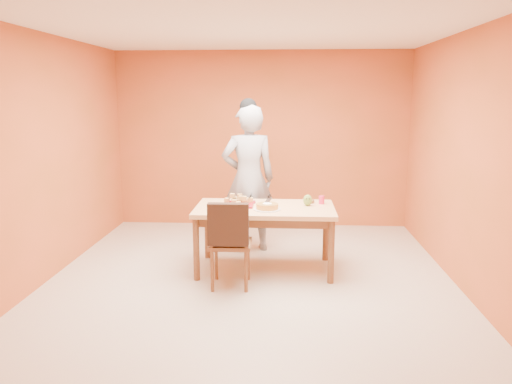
# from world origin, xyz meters

# --- Properties ---
(floor) EXTENTS (5.00, 5.00, 0.00)m
(floor) POSITION_xyz_m (0.00, 0.00, 0.00)
(floor) COLOR beige
(floor) RESTS_ON ground
(ceiling) EXTENTS (5.00, 5.00, 0.00)m
(ceiling) POSITION_xyz_m (0.00, 0.00, 2.70)
(ceiling) COLOR white
(ceiling) RESTS_ON wall_back
(wall_back) EXTENTS (4.50, 0.00, 4.50)m
(wall_back) POSITION_xyz_m (0.00, 2.50, 1.35)
(wall_back) COLOR #CE582F
(wall_back) RESTS_ON floor
(wall_left) EXTENTS (0.00, 5.00, 5.00)m
(wall_left) POSITION_xyz_m (-2.25, 0.00, 1.35)
(wall_left) COLOR #CE582F
(wall_left) RESTS_ON floor
(wall_right) EXTENTS (0.00, 5.00, 5.00)m
(wall_right) POSITION_xyz_m (2.25, 0.00, 1.35)
(wall_right) COLOR #CE582F
(wall_right) RESTS_ON floor
(dining_table) EXTENTS (1.60, 0.90, 0.76)m
(dining_table) POSITION_xyz_m (0.14, 0.40, 0.67)
(dining_table) COLOR #E7B178
(dining_table) RESTS_ON floor
(dining_chair) EXTENTS (0.45, 0.52, 0.96)m
(dining_chair) POSITION_xyz_m (-0.20, -0.16, 0.50)
(dining_chair) COLOR brown
(dining_chair) RESTS_ON floor
(pastry_pile) EXTENTS (0.32, 0.32, 0.10)m
(pastry_pile) POSITION_xyz_m (-0.17, 0.46, 0.83)
(pastry_pile) COLOR tan
(pastry_pile) RESTS_ON pastry_platter
(person) EXTENTS (0.78, 0.60, 1.91)m
(person) POSITION_xyz_m (-0.10, 1.16, 0.96)
(person) COLOR gray
(person) RESTS_ON floor
(pastry_platter) EXTENTS (0.36, 0.36, 0.02)m
(pastry_platter) POSITION_xyz_m (-0.17, 0.46, 0.77)
(pastry_platter) COLOR maroon
(pastry_platter) RESTS_ON dining_table
(red_dinner_plate) EXTENTS (0.26, 0.26, 0.01)m
(red_dinner_plate) POSITION_xyz_m (-0.10, 0.61, 0.77)
(red_dinner_plate) COLOR maroon
(red_dinner_plate) RESTS_ON dining_table
(white_cake_plate) EXTENTS (0.35, 0.35, 0.01)m
(white_cake_plate) POSITION_xyz_m (0.18, 0.24, 0.77)
(white_cake_plate) COLOR white
(white_cake_plate) RESTS_ON dining_table
(sponge_cake) EXTENTS (0.32, 0.32, 0.06)m
(sponge_cake) POSITION_xyz_m (0.18, 0.24, 0.80)
(sponge_cake) COLOR #E9963C
(sponge_cake) RESTS_ON white_cake_plate
(cake_server) EXTENTS (0.09, 0.29, 0.01)m
(cake_server) POSITION_xyz_m (0.19, 0.42, 0.84)
(cake_server) COLOR silver
(cake_server) RESTS_ON sponge_cake
(egg_ornament) EXTENTS (0.12, 0.10, 0.13)m
(egg_ornament) POSITION_xyz_m (0.64, 0.48, 0.83)
(egg_ornament) COLOR olive
(egg_ornament) RESTS_ON dining_table
(magenta_glass) EXTENTS (0.08, 0.08, 0.10)m
(magenta_glass) POSITION_xyz_m (0.81, 0.59, 0.81)
(magenta_glass) COLOR #DF214D
(magenta_glass) RESTS_ON dining_table
(checker_tin) EXTENTS (0.15, 0.15, 0.03)m
(checker_tin) POSITION_xyz_m (0.67, 0.64, 0.78)
(checker_tin) COLOR #341A0E
(checker_tin) RESTS_ON dining_table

